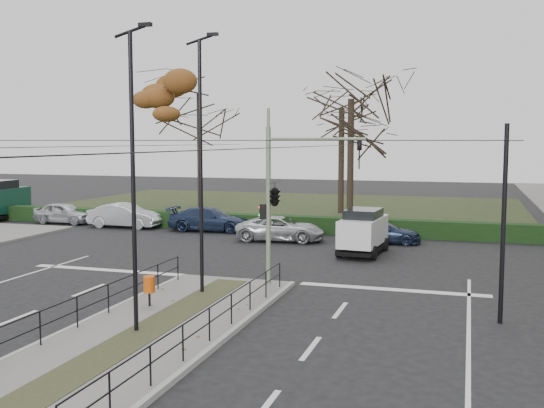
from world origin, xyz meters
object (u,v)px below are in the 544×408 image
Objects in this scene: traffic_light at (277,193)px; bare_tree_center at (342,116)px; parked_car_second at (125,216)px; white_van at (363,231)px; litter_bin at (149,285)px; parked_car_fifth at (381,232)px; streetlamp_median_far at (201,163)px; parked_car_third at (210,219)px; parked_car_fourth at (281,229)px; rust_tree at (199,93)px; bare_tree_near at (351,108)px; parked_car_first at (64,213)px; streetlamp_median_near at (134,178)px.

bare_tree_center is (-2.40, 24.49, 3.79)m from traffic_light.
parked_car_second is 16.72m from white_van.
litter_bin is 16.83m from parked_car_fifth.
streetlamp_median_far is 1.79× the size of parked_car_third.
parked_car_fourth is 20.81m from rust_tree.
rust_tree is 23.67m from parked_car_fifth.
streetlamp_median_far is at bearing -163.21° from parked_car_third.
white_van is 0.40× the size of bare_tree_center.
streetlamp_median_far reaches higher than white_van.
bare_tree_near reaches higher than litter_bin.
white_van is at bearing -108.89° from parked_car_second.
parked_car_first is at bearing 81.90° from parked_car_second.
streetlamp_median_near is 2.03× the size of parked_car_fifth.
white_van is at bearing -103.37° from parked_car_first.
rust_tree is 15.06m from bare_tree_near.
rust_tree is at bearing 110.76° from litter_bin.
parked_car_second is at bearing 128.34° from streetlamp_median_far.
parked_car_second is (-14.00, 12.93, -2.79)m from traffic_light.
litter_bin is at bearing -69.24° from rust_tree.
parked_car_third is 12.07m from bare_tree_near.
parked_car_fourth is at bearing -98.32° from parked_car_first.
streetlamp_median_far reaches higher than streetlamp_median_near.
streetlamp_median_near is at bearing 177.43° from parked_car_fourth.
rust_tree is (-0.45, 12.87, 8.63)m from parked_car_second.
white_van is 25.62m from rust_tree.
traffic_light is 0.56× the size of bare_tree_center.
streetlamp_median_near is at bearing -69.24° from rust_tree.
streetlamp_median_near is 26.69m from parked_car_first.
streetlamp_median_near reaches higher than parked_car_fourth.
streetlamp_median_far reaches higher than parked_car_third.
bare_tree_near reaches higher than parked_car_second.
traffic_light is 1.21× the size of parked_car_fourth.
traffic_light is 12.22m from parked_car_fifth.
streetlamp_median_far is at bearing -93.48° from bare_tree_near.
litter_bin is at bearing 174.31° from parked_car_fourth.
rust_tree is 12.30m from bare_tree_center.
traffic_light is 0.69× the size of streetlamp_median_near.
litter_bin is 29.54m from bare_tree_center.
parked_car_first is 1.00× the size of white_van.
parked_car_first reaches higher than litter_bin.
streetlamp_median_far reaches higher than litter_bin.
bare_tree_near reaches higher than traffic_light.
traffic_light is 19.26m from parked_car_second.
bare_tree_near is 2.58× the size of parked_car_fifth.
parked_car_third is at bearing 76.21° from parked_car_fifth.
parked_car_third is at bearing 107.26° from streetlamp_median_near.
parked_car_fifth is at bearing 71.84° from streetlamp_median_far.
bare_tree_near is (1.24, 26.51, 3.19)m from streetlamp_median_near.
traffic_light reaches higher than parked_car_second.
bare_tree_near reaches higher than parked_car_fifth.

